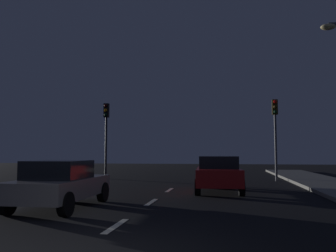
# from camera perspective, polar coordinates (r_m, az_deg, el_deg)

# --- Properties ---
(ground_plane) EXTENTS (80.00, 80.00, 0.00)m
(ground_plane) POSITION_cam_1_polar(r_m,az_deg,el_deg) (12.32, -2.16, -12.05)
(ground_plane) COLOR black
(lane_stripe_second) EXTENTS (0.16, 1.60, 0.01)m
(lane_stripe_second) POSITION_cam_1_polar(r_m,az_deg,el_deg) (8.11, -8.60, -15.95)
(lane_stripe_second) COLOR silver
(lane_stripe_second) RESTS_ON ground_plane
(lane_stripe_third) EXTENTS (0.16, 1.60, 0.01)m
(lane_stripe_third) POSITION_cam_1_polar(r_m,az_deg,el_deg) (11.74, -2.76, -12.41)
(lane_stripe_third) COLOR silver
(lane_stripe_third) RESTS_ON ground_plane
(lane_stripe_fourth) EXTENTS (0.16, 1.60, 0.01)m
(lane_stripe_fourth) POSITION_cam_1_polar(r_m,az_deg,el_deg) (15.45, 0.24, -10.50)
(lane_stripe_fourth) COLOR silver
(lane_stripe_fourth) RESTS_ON ground_plane
(traffic_signal_left) EXTENTS (0.32, 0.38, 4.81)m
(traffic_signal_left) POSITION_cam_1_polar(r_m,az_deg,el_deg) (22.49, -10.16, 0.06)
(traffic_signal_left) COLOR #2D2D30
(traffic_signal_left) RESTS_ON ground_plane
(traffic_signal_right) EXTENTS (0.32, 0.38, 4.80)m
(traffic_signal_right) POSITION_cam_1_polar(r_m,az_deg,el_deg) (21.41, 17.26, 0.40)
(traffic_signal_right) COLOR #4C4C51
(traffic_signal_right) RESTS_ON ground_plane
(car_stopped_ahead) EXTENTS (2.04, 4.23, 1.49)m
(car_stopped_ahead) POSITION_cam_1_polar(r_m,az_deg,el_deg) (14.95, 8.30, -7.73)
(car_stopped_ahead) COLOR #B21919
(car_stopped_ahead) RESTS_ON ground_plane
(car_adjacent_lane) EXTENTS (1.89, 3.92, 1.40)m
(car_adjacent_lane) POSITION_cam_1_polar(r_m,az_deg,el_deg) (10.92, -17.31, -9.04)
(car_adjacent_lane) COLOR gray
(car_adjacent_lane) RESTS_ON ground_plane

